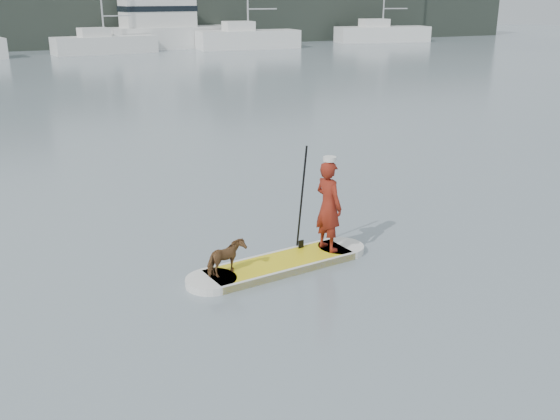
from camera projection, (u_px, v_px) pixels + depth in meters
name	position (u px, v px, depth m)	size (l,w,h in m)	color
paddleboard	(280.00, 264.00, 10.22)	(3.28, 1.09, 0.12)	yellow
paddler	(329.00, 206.00, 10.42)	(0.57, 0.37, 1.55)	maroon
white_cap	(330.00, 159.00, 10.16)	(0.22, 0.22, 0.07)	silver
dog	(226.00, 258.00, 9.62)	(0.29, 0.64, 0.54)	brown
paddle	(301.00, 211.00, 10.50)	(0.10, 0.30, 2.00)	black
sailboat_d	(104.00, 43.00, 47.66)	(7.93, 3.30, 11.35)	white
sailboat_e	(247.00, 38.00, 51.98)	(8.62, 3.35, 12.25)	white
sailboat_f	(382.00, 32.00, 59.50)	(9.26, 4.18, 13.38)	white
motor_yacht_a	(165.00, 26.00, 52.00)	(10.91, 4.21, 6.40)	white
shore_mass	(74.00, 11.00, 53.36)	(90.00, 6.00, 6.00)	black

